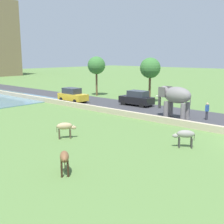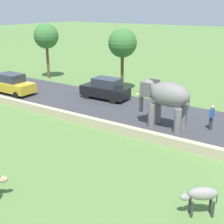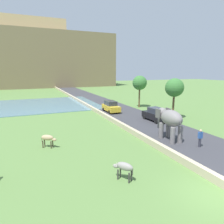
{
  "view_description": "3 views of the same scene",
  "coord_description": "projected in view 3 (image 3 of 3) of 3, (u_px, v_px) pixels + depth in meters",
  "views": [
    {
      "loc": [
        -19.76,
        -4.61,
        5.76
      ],
      "look_at": [
        -2.25,
        10.84,
        1.12
      ],
      "focal_mm": 45.57,
      "sensor_mm": 36.0,
      "label": 1
    },
    {
      "loc": [
        -13.39,
        0.82,
        7.3
      ],
      "look_at": [
        1.12,
        10.51,
        1.28
      ],
      "focal_mm": 49.25,
      "sensor_mm": 36.0,
      "label": 2
    },
    {
      "loc": [
        -8.76,
        -6.65,
        6.6
      ],
      "look_at": [
        -0.07,
        13.78,
        1.97
      ],
      "focal_mm": 32.26,
      "sensor_mm": 36.0,
      "label": 3
    }
  ],
  "objects": [
    {
      "name": "ground_plane",
      "position": [
        214.0,
        197.0,
        10.7
      ],
      "size": [
        220.0,
        220.0,
        0.0
      ],
      "primitive_type": "plane",
      "color": "#567A3D"
    },
    {
      "name": "road_surface",
      "position": [
        127.0,
        114.0,
        30.62
      ],
      "size": [
        7.0,
        120.0,
        0.06
      ],
      "primitive_type": "cube",
      "color": "#38383D",
      "rests_on": "ground"
    },
    {
      "name": "barrier_wall",
      "position": [
        108.0,
        118.0,
        27.31
      ],
      "size": [
        0.4,
        110.0,
        0.55
      ],
      "primitive_type": "cube",
      "color": "tan",
      "rests_on": "ground"
    },
    {
      "name": "hill_distant",
      "position": [
        31.0,
        61.0,
        82.7
      ],
      "size": [
        64.0,
        28.0,
        20.92
      ],
      "primitive_type": "cube",
      "color": "#7F6B4C",
      "rests_on": "ground"
    },
    {
      "name": "fort_on_hill",
      "position": [
        29.0,
        26.0,
        80.02
      ],
      "size": [
        28.78,
        8.0,
        7.58
      ],
      "color": "tan",
      "rests_on": "hill_distant"
    },
    {
      "name": "elephant",
      "position": [
        170.0,
        120.0,
        18.93
      ],
      "size": [
        1.47,
        3.48,
        2.99
      ],
      "color": "slate",
      "rests_on": "ground"
    },
    {
      "name": "person_beside_elephant",
      "position": [
        200.0,
        138.0,
        17.32
      ],
      "size": [
        0.36,
        0.22,
        1.63
      ],
      "color": "#33333D",
      "rests_on": "ground"
    },
    {
      "name": "car_black",
      "position": [
        156.0,
        114.0,
        26.35
      ],
      "size": [
        1.84,
        4.03,
        1.8
      ],
      "color": "black",
      "rests_on": "ground"
    },
    {
      "name": "car_yellow",
      "position": [
        111.0,
        107.0,
        32.04
      ],
      "size": [
        1.8,
        4.0,
        1.8
      ],
      "color": "gold",
      "rests_on": "ground"
    },
    {
      "name": "cow_tan",
      "position": [
        48.0,
        138.0,
        17.33
      ],
      "size": [
        1.34,
        1.06,
        1.15
      ],
      "color": "tan",
      "rests_on": "ground"
    },
    {
      "name": "cow_grey",
      "position": [
        124.0,
        167.0,
        12.19
      ],
      "size": [
        1.07,
        1.33,
        1.15
      ],
      "color": "gray",
      "rests_on": "ground"
    },
    {
      "name": "tree_near",
      "position": [
        174.0,
        88.0,
        27.15
      ],
      "size": [
        2.51,
        2.51,
        5.54
      ],
      "color": "brown",
      "rests_on": "ground"
    },
    {
      "name": "tree_mid",
      "position": [
        140.0,
        83.0,
        35.61
      ],
      "size": [
        2.54,
        2.54,
        5.66
      ],
      "color": "brown",
      "rests_on": "ground"
    }
  ]
}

